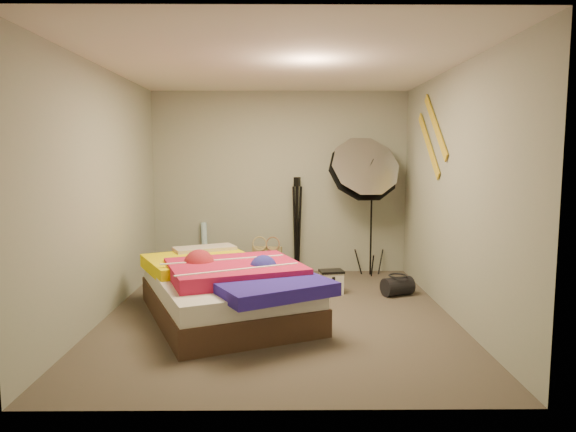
{
  "coord_description": "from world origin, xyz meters",
  "views": [
    {
      "loc": [
        0.05,
        -5.12,
        1.62
      ],
      "look_at": [
        0.1,
        0.6,
        0.95
      ],
      "focal_mm": 32.0,
      "sensor_mm": 36.0,
      "label": 1
    }
  ],
  "objects_px": {
    "bed": "(227,288)",
    "camera_tripod": "(297,219)",
    "duffel_bag": "(398,286)",
    "wrapping_roll": "(205,248)",
    "camera_case": "(331,283)",
    "tote_bag": "(267,261)",
    "photo_umbrella": "(363,172)"
  },
  "relations": [
    {
      "from": "camera_case",
      "to": "duffel_bag",
      "type": "distance_m",
      "value": 0.77
    },
    {
      "from": "wrapping_roll",
      "to": "tote_bag",
      "type": "bearing_deg",
      "value": -10.47
    },
    {
      "from": "tote_bag",
      "to": "duffel_bag",
      "type": "relative_size",
      "value": 1.13
    },
    {
      "from": "camera_case",
      "to": "duffel_bag",
      "type": "xyz_separation_m",
      "value": [
        0.77,
        -0.09,
        -0.02
      ]
    },
    {
      "from": "tote_bag",
      "to": "wrapping_roll",
      "type": "distance_m",
      "value": 0.9
    },
    {
      "from": "duffel_bag",
      "to": "tote_bag",
      "type": "bearing_deg",
      "value": 123.93
    },
    {
      "from": "camera_case",
      "to": "photo_umbrella",
      "type": "relative_size",
      "value": 0.13
    },
    {
      "from": "tote_bag",
      "to": "wrapping_roll",
      "type": "relative_size",
      "value": 0.57
    },
    {
      "from": "camera_case",
      "to": "camera_tripod",
      "type": "distance_m",
      "value": 1.29
    },
    {
      "from": "duffel_bag",
      "to": "bed",
      "type": "bearing_deg",
      "value": 179.06
    },
    {
      "from": "duffel_bag",
      "to": "photo_umbrella",
      "type": "relative_size",
      "value": 0.18
    },
    {
      "from": "duffel_bag",
      "to": "bed",
      "type": "height_order",
      "value": "bed"
    },
    {
      "from": "duffel_bag",
      "to": "bed",
      "type": "distance_m",
      "value": 2.07
    },
    {
      "from": "photo_umbrella",
      "to": "camera_tripod",
      "type": "bearing_deg",
      "value": 166.16
    },
    {
      "from": "wrapping_roll",
      "to": "camera_case",
      "type": "xyz_separation_m",
      "value": [
        1.66,
        -1.09,
        -0.22
      ]
    },
    {
      "from": "wrapping_roll",
      "to": "bed",
      "type": "distance_m",
      "value": 2.02
    },
    {
      "from": "bed",
      "to": "duffel_bag",
      "type": "bearing_deg",
      "value": 21.92
    },
    {
      "from": "photo_umbrella",
      "to": "tote_bag",
      "type": "bearing_deg",
      "value": 176.0
    },
    {
      "from": "bed",
      "to": "camera_tripod",
      "type": "relative_size",
      "value": 1.77
    },
    {
      "from": "tote_bag",
      "to": "camera_case",
      "type": "bearing_deg",
      "value": -42.68
    },
    {
      "from": "bed",
      "to": "tote_bag",
      "type": "bearing_deg",
      "value": 78.87
    },
    {
      "from": "wrapping_roll",
      "to": "duffel_bag",
      "type": "height_order",
      "value": "wrapping_roll"
    },
    {
      "from": "wrapping_roll",
      "to": "camera_case",
      "type": "distance_m",
      "value": 2.0
    },
    {
      "from": "tote_bag",
      "to": "camera_case",
      "type": "relative_size",
      "value": 1.55
    },
    {
      "from": "duffel_bag",
      "to": "photo_umbrella",
      "type": "height_order",
      "value": "photo_umbrella"
    },
    {
      "from": "bed",
      "to": "photo_umbrella",
      "type": "relative_size",
      "value": 1.19
    },
    {
      "from": "camera_case",
      "to": "duffel_bag",
      "type": "relative_size",
      "value": 0.73
    },
    {
      "from": "duffel_bag",
      "to": "bed",
      "type": "relative_size",
      "value": 0.15
    },
    {
      "from": "camera_case",
      "to": "tote_bag",
      "type": "bearing_deg",
      "value": 120.49
    },
    {
      "from": "wrapping_roll",
      "to": "camera_tripod",
      "type": "distance_m",
      "value": 1.35
    },
    {
      "from": "camera_tripod",
      "to": "wrapping_roll",
      "type": "bearing_deg",
      "value": 178.34
    },
    {
      "from": "camera_tripod",
      "to": "photo_umbrella",
      "type": "bearing_deg",
      "value": -13.84
    }
  ]
}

